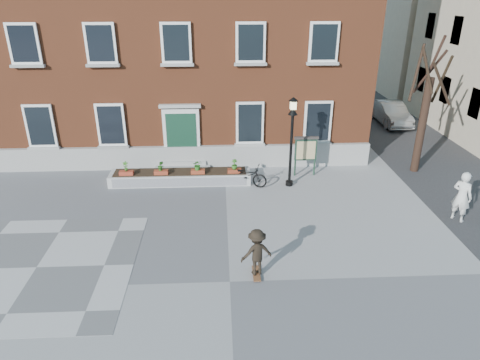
{
  "coord_description": "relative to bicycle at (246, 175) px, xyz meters",
  "views": [
    {
      "loc": [
        -0.2,
        -10.31,
        7.96
      ],
      "look_at": [
        0.5,
        4.0,
        1.5
      ],
      "focal_mm": 32.0,
      "sensor_mm": 36.0,
      "label": 1
    }
  ],
  "objects": [
    {
      "name": "bicycle",
      "position": [
        0.0,
        0.0,
        0.0
      ],
      "size": [
        1.99,
        1.28,
        0.99
      ],
      "primitive_type": "imported",
      "rotation": [
        0.0,
        0.0,
        1.21
      ],
      "color": "black",
      "rests_on": "ground"
    },
    {
      "name": "checker_patch",
      "position": [
        -6.9,
        -5.72,
        -0.49
      ],
      "size": [
        6.0,
        6.0,
        0.01
      ],
      "primitive_type": "cube",
      "color": "#5D5D60",
      "rests_on": "ground"
    },
    {
      "name": "lamp_post",
      "position": [
        1.9,
        -0.05,
        2.05
      ],
      "size": [
        0.4,
        0.4,
        3.93
      ],
      "color": "black",
      "rests_on": "ground"
    },
    {
      "name": "ground",
      "position": [
        -0.9,
        -6.72,
        -0.49
      ],
      "size": [
        100.0,
        100.0,
        0.0
      ],
      "primitive_type": "plane",
      "color": "gray",
      "rests_on": "ground"
    },
    {
      "name": "bare_tree",
      "position": [
        8.11,
        1.29,
        2.3
      ],
      "size": [
        1.83,
        1.83,
        6.16
      ],
      "color": "#311F16",
      "rests_on": "ground"
    },
    {
      "name": "notice_board",
      "position": [
        2.77,
        1.01,
        0.77
      ],
      "size": [
        1.1,
        0.16,
        1.87
      ],
      "color": "black",
      "rests_on": "ground"
    },
    {
      "name": "bystander",
      "position": [
        7.72,
        -3.42,
        0.48
      ],
      "size": [
        0.79,
        0.85,
        1.94
      ],
      "primitive_type": "imported",
      "rotation": [
        0.0,
        0.0,
        2.18
      ],
      "color": "silver",
      "rests_on": "ground"
    },
    {
      "name": "parked_car",
      "position": [
        9.76,
        8.93,
        0.2
      ],
      "size": [
        1.5,
        4.23,
        1.39
      ],
      "primitive_type": "imported",
      "rotation": [
        0.0,
        0.0,
        0.01
      ],
      "color": "#AFB2B4",
      "rests_on": "ground"
    },
    {
      "name": "brick_building",
      "position": [
        -2.9,
        7.25,
        5.81
      ],
      "size": [
        18.4,
        10.85,
        12.6
      ],
      "color": "brown",
      "rests_on": "ground"
    },
    {
      "name": "skateboarder",
      "position": [
        -0.09,
        -6.43,
        0.32
      ],
      "size": [
        1.08,
        0.8,
        1.57
      ],
      "color": "brown",
      "rests_on": "ground"
    },
    {
      "name": "planter_assembly",
      "position": [
        -2.89,
        0.46,
        -0.19
      ],
      "size": [
        6.2,
        1.12,
        1.15
      ],
      "color": "silver",
      "rests_on": "ground"
    }
  ]
}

